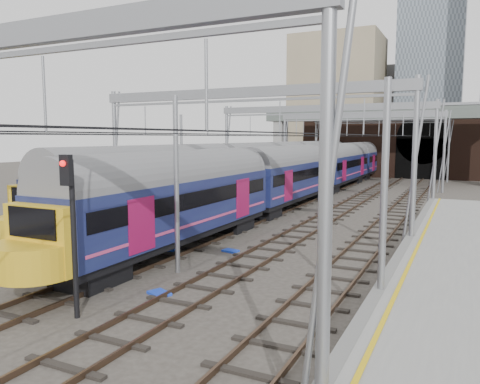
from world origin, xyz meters
The scene contains 15 objects.
ground centered at (0.00, 0.00, 0.00)m, with size 160.00×160.00×0.00m, color #38332D.
platform_left centered at (-10.18, 2.50, 0.55)m, with size 4.32×55.00×1.12m.
platform_right centered at (10.18, -1.50, 0.55)m, with size 4.32×47.00×1.12m.
tracks centered at (0.00, 15.00, 0.02)m, with size 14.40×80.00×0.22m.
overhead_line centered at (0.00, 21.49, 6.57)m, with size 16.80×80.00×8.00m.
retaining_wall centered at (1.40, 51.93, 4.33)m, with size 28.00×2.75×9.00m.
overbridge centered at (0.00, 46.00, 7.27)m, with size 28.00×3.00×9.25m.
city_skyline centered at (2.73, 70.48, 17.09)m, with size 37.50×27.50×60.00m.
train_main centered at (-2.00, 28.91, 2.47)m, with size 2.77×64.12×4.78m.
train_second centered at (-6.00, 25.30, 2.55)m, with size 2.90×50.29×4.96m.
signal_near_centre centered at (-0.08, -3.39, 3.08)m, with size 0.36×0.47×4.89m.
relay_cabinet centered at (-7.80, 1.10, 0.52)m, with size 0.52×0.43×1.04m, color silver.
equip_cover_a centered at (0.36, 5.95, 0.04)m, with size 0.72×0.51×0.09m, color blue.
equip_cover_b centered at (-2.48, 4.84, 0.04)m, with size 0.76×0.53×0.09m, color blue.
equip_cover_c centered at (0.92, -0.55, 0.05)m, with size 0.79×0.56×0.09m, color blue.
Camera 1 is at (10.22, -13.33, 5.38)m, focal length 35.00 mm.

